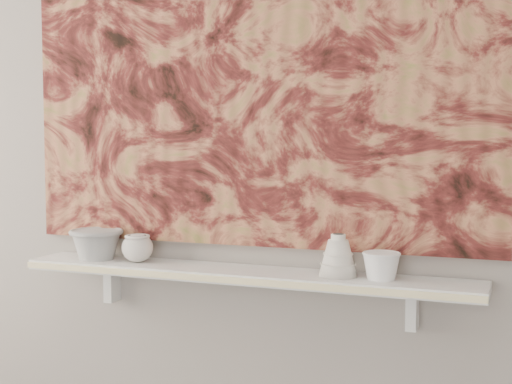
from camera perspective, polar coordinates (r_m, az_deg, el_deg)
The scene contains 11 objects.
wall_back at distance 2.17m, azimuth -0.18°, elevation 5.17°, with size 3.60×3.60×0.00m, color gray.
shelf at distance 2.12m, azimuth -1.11°, elevation -6.61°, with size 1.40×0.18×0.03m, color silver.
shelf_stripe at distance 2.04m, azimuth -2.09°, elevation -7.07°, with size 1.40×0.01×0.02m, color beige.
bracket_left at distance 2.42m, azimuth -11.44°, elevation -7.16°, with size 0.03×0.06×0.12m, color silver.
bracket_right at distance 2.08m, azimuth 12.40°, elevation -9.09°, with size 0.03×0.06×0.12m, color silver.
painting at distance 2.17m, azimuth -0.32°, elevation 10.19°, with size 1.50×0.03×1.10m, color maroon.
house_motif at distance 2.03m, azimuth 11.48°, elevation 1.81°, with size 0.09×0.00×0.08m, color black.
bowl_grey at distance 2.35m, azimuth -12.64°, elevation -4.06°, with size 0.17×0.17×0.10m, color #989895, non-canonical shape.
cup_cream at distance 2.27m, azimuth -9.46°, elevation -4.43°, with size 0.10×0.10×0.09m, color silver, non-canonical shape.
bell_vessel at distance 2.02m, azimuth 6.58°, elevation -5.04°, with size 0.11×0.11×0.12m, color beige, non-canonical shape.
bowl_white at distance 2.00m, azimuth 10.00°, elevation -5.81°, with size 0.11×0.11×0.08m, color white, non-canonical shape.
Camera 1 is at (0.78, -0.43, 1.32)m, focal length 50.00 mm.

